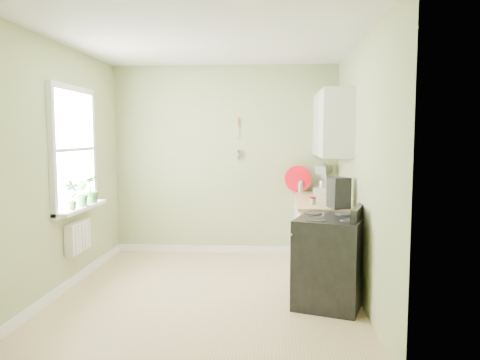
# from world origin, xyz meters

# --- Properties ---
(floor) EXTENTS (3.20, 3.60, 0.02)m
(floor) POSITION_xyz_m (0.00, 0.00, -0.01)
(floor) COLOR tan
(floor) RESTS_ON ground
(ceiling) EXTENTS (3.20, 3.60, 0.02)m
(ceiling) POSITION_xyz_m (0.00, 0.00, 2.71)
(ceiling) COLOR white
(ceiling) RESTS_ON wall_back
(wall_back) EXTENTS (3.20, 0.02, 2.70)m
(wall_back) POSITION_xyz_m (0.00, 1.81, 1.35)
(wall_back) COLOR #A5AF77
(wall_back) RESTS_ON floor
(wall_left) EXTENTS (0.02, 3.60, 2.70)m
(wall_left) POSITION_xyz_m (-1.61, 0.00, 1.35)
(wall_left) COLOR #A5AF77
(wall_left) RESTS_ON floor
(wall_right) EXTENTS (0.02, 3.60, 2.70)m
(wall_right) POSITION_xyz_m (1.61, 0.00, 1.35)
(wall_right) COLOR #A5AF77
(wall_right) RESTS_ON floor
(base_cabinets) EXTENTS (0.60, 1.60, 0.87)m
(base_cabinets) POSITION_xyz_m (1.30, 1.00, 0.43)
(base_cabinets) COLOR white
(base_cabinets) RESTS_ON floor
(countertop) EXTENTS (0.64, 1.60, 0.04)m
(countertop) POSITION_xyz_m (1.29, 1.00, 0.89)
(countertop) COLOR #E2C28A
(countertop) RESTS_ON base_cabinets
(upper_cabinets) EXTENTS (0.35, 1.40, 0.80)m
(upper_cabinets) POSITION_xyz_m (1.43, 1.10, 1.85)
(upper_cabinets) COLOR white
(upper_cabinets) RESTS_ON wall_right
(window) EXTENTS (0.06, 1.14, 1.44)m
(window) POSITION_xyz_m (-1.58, 0.30, 1.55)
(window) COLOR white
(window) RESTS_ON wall_left
(window_sill) EXTENTS (0.18, 1.14, 0.04)m
(window_sill) POSITION_xyz_m (-1.51, 0.30, 0.88)
(window_sill) COLOR white
(window_sill) RESTS_ON wall_left
(radiator) EXTENTS (0.12, 0.50, 0.35)m
(radiator) POSITION_xyz_m (-1.54, 0.25, 0.55)
(radiator) COLOR white
(radiator) RESTS_ON wall_left
(wall_utensils) EXTENTS (0.02, 0.14, 0.58)m
(wall_utensils) POSITION_xyz_m (0.20, 1.78, 1.56)
(wall_utensils) COLOR #E2C28A
(wall_utensils) RESTS_ON wall_back
(stove) EXTENTS (0.84, 0.89, 1.02)m
(stove) POSITION_xyz_m (1.28, -0.21, 0.45)
(stove) COLOR black
(stove) RESTS_ON floor
(stand_mixer) EXTENTS (0.31, 0.38, 0.42)m
(stand_mixer) POSITION_xyz_m (1.40, 1.70, 1.09)
(stand_mixer) COLOR #B2B2B7
(stand_mixer) RESTS_ON countertop
(kettle) EXTENTS (0.17, 0.10, 0.17)m
(kettle) POSITION_xyz_m (1.09, 1.72, 0.99)
(kettle) COLOR silver
(kettle) RESTS_ON countertop
(coffee_maker) EXTENTS (0.26, 0.27, 0.34)m
(coffee_maker) POSITION_xyz_m (1.42, 0.30, 1.07)
(coffee_maker) COLOR black
(coffee_maker) RESTS_ON countertop
(red_tray) EXTENTS (0.38, 0.10, 0.38)m
(red_tray) POSITION_xyz_m (1.05, 1.72, 1.10)
(red_tray) COLOR #BC0714
(red_tray) RESTS_ON countertop
(jar) EXTENTS (0.08, 0.08, 0.08)m
(jar) POSITION_xyz_m (1.16, 0.55, 0.95)
(jar) COLOR tan
(jar) RESTS_ON countertop
(plant_a) EXTENTS (0.21, 0.21, 0.33)m
(plant_a) POSITION_xyz_m (-1.50, 0.03, 1.06)
(plant_a) COLOR #387034
(plant_a) RESTS_ON window_sill
(plant_b) EXTENTS (0.21, 0.21, 0.30)m
(plant_b) POSITION_xyz_m (-1.50, 0.30, 1.05)
(plant_b) COLOR #387034
(plant_b) RESTS_ON window_sill
(plant_c) EXTENTS (0.25, 0.25, 0.32)m
(plant_c) POSITION_xyz_m (-1.50, 0.57, 1.06)
(plant_c) COLOR #387034
(plant_c) RESTS_ON window_sill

